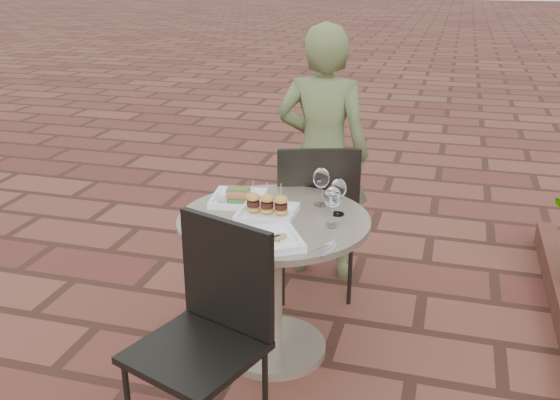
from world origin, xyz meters
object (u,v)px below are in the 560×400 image
(plate_salmon, at_px, (238,198))
(plate_tuna, at_px, (267,240))
(diner, at_px, (323,154))
(plate_sliders, at_px, (267,209))
(cafe_table, at_px, (274,265))
(chair_near, at_px, (210,319))
(chair_far, at_px, (316,209))

(plate_salmon, bearing_deg, plate_tuna, -56.82)
(diner, height_order, plate_sliders, diner)
(cafe_table, height_order, plate_sliders, plate_sliders)
(plate_sliders, relative_size, plate_tuna, 0.72)
(cafe_table, height_order, plate_tuna, plate_tuna)
(diner, bearing_deg, chair_near, 85.52)
(chair_far, height_order, plate_sliders, chair_far)
(diner, distance_m, plate_tuna, 1.20)
(chair_far, bearing_deg, plate_salmon, 37.98)
(chair_far, height_order, diner, diner)
(diner, xyz_separation_m, plate_salmon, (-0.26, -0.77, -0.02))
(chair_far, height_order, chair_near, same)
(cafe_table, relative_size, chair_near, 0.97)
(cafe_table, relative_size, plate_salmon, 3.11)
(chair_near, bearing_deg, cafe_table, 103.08)
(cafe_table, distance_m, plate_sliders, 0.29)
(cafe_table, xyz_separation_m, chair_near, (-0.07, -0.63, 0.07))
(plate_tuna, bearing_deg, cafe_table, 100.90)
(plate_tuna, bearing_deg, plate_salmon, 123.18)
(chair_far, relative_size, plate_sliders, 3.54)
(plate_salmon, relative_size, plate_tuna, 0.79)
(chair_far, relative_size, plate_salmon, 3.22)
(chair_near, xyz_separation_m, plate_sliders, (0.04, 0.64, 0.22))
(chair_near, height_order, plate_tuna, chair_near)
(cafe_table, height_order, chair_near, chair_near)
(chair_far, relative_size, diner, 0.61)
(cafe_table, distance_m, chair_far, 0.60)
(cafe_table, relative_size, plate_sliders, 3.42)
(chair_far, distance_m, plate_tuna, 0.89)
(diner, relative_size, plate_salmon, 5.31)
(cafe_table, distance_m, plate_salmon, 0.38)
(chair_far, relative_size, plate_tuna, 2.55)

